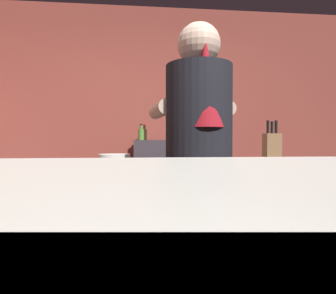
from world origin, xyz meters
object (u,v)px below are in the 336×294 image
bottle_vinegar (145,134)px  bottle_hot_sauce (174,134)px  bottle_olive_oil (198,132)px  chefs_knife (228,163)px  bottle_soy (141,134)px  bartender (199,161)px  mixing_bowl (114,158)px  knife_block (272,148)px

bottle_vinegar → bottle_hot_sauce: (0.34, -0.08, -0.00)m
bottle_olive_oil → chefs_knife: bearing=-93.5°
bottle_soy → bartender: bearing=-81.0°
mixing_bowl → bottle_soy: size_ratio=1.21×
bartender → bottle_soy: bearing=2.2°
bottle_vinegar → bottle_hot_sauce: bottle_vinegar is taller
mixing_bowl → bottle_vinegar: size_ratio=1.18×
chefs_knife → bottle_vinegar: 1.60m
mixing_bowl → bottle_vinegar: (0.23, 1.33, 0.20)m
knife_block → bottle_hot_sauce: (-0.47, 1.45, 0.12)m
bottle_olive_oil → bottle_vinegar: bearing=170.6°
bottle_hot_sauce → bottle_vinegar: bearing=166.4°
bottle_olive_oil → bottle_hot_sauce: bottle_olive_oil is taller
bottle_olive_oil → bottle_vinegar: bottle_olive_oil is taller
bottle_olive_oil → bottle_vinegar: size_ratio=1.32×
bartender → bottle_olive_oil: (0.37, 1.80, 0.21)m
chefs_knife → bottle_hot_sauce: bearing=112.4°
bartender → bottle_hot_sauce: (0.09, 1.82, 0.19)m
knife_block → bottle_vinegar: bearing=117.8°
chefs_knife → bottle_soy: size_ratio=1.33×
chefs_knife → knife_block: bearing=6.2°
bottle_vinegar → bottle_hot_sauce: 0.35m
bottle_olive_oil → knife_block: bearing=-82.1°
bottle_vinegar → bartender: bearing=-82.6°
bartender → bottle_soy: size_ratio=9.25×
knife_block → bottle_hot_sauce: bottle_hot_sauce is taller
mixing_bowl → bottle_vinegar: bearing=80.2°
knife_block → bottle_vinegar: bottle_vinegar is taller
bartender → chefs_knife: bartender is taller
knife_block → mixing_bowl: size_ratio=1.31×
mixing_bowl → chefs_knife: 0.77m
knife_block → bottle_soy: (-0.85, 1.44, 0.13)m
chefs_knife → bottle_soy: 1.53m
mixing_bowl → bottle_olive_oil: size_ratio=0.90×
chefs_knife → bottle_olive_oil: bottle_olive_oil is taller
bottle_soy → bottle_hot_sauce: bottle_soy is taller
bottle_soy → bottle_hot_sauce: (0.38, 0.01, -0.00)m
bartender → mixing_bowl: bearing=33.5°
knife_block → bottle_vinegar: size_ratio=1.55×
bottle_olive_oil → mixing_bowl: bearing=-124.4°
mixing_bowl → bottle_soy: (0.19, 1.24, 0.20)m
bottle_olive_oil → bottle_hot_sauce: bearing=176.0°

